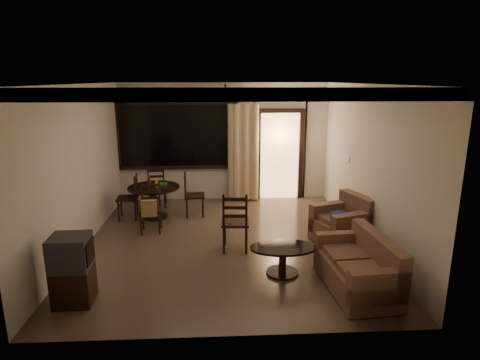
{
  "coord_description": "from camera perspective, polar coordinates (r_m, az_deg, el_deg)",
  "views": [
    {
      "loc": [
        -0.11,
        -6.79,
        2.89
      ],
      "look_at": [
        0.26,
        0.2,
        1.11
      ],
      "focal_mm": 30.0,
      "sensor_mm": 36.0,
      "label": 1
    }
  ],
  "objects": [
    {
      "name": "ground",
      "position": [
        7.38,
        -1.92,
        -8.8
      ],
      "size": [
        5.5,
        5.5,
        0.0
      ],
      "primitive_type": "plane",
      "color": "#7F6651",
      "rests_on": "ground"
    },
    {
      "name": "room_shell",
      "position": [
        8.65,
        1.71,
        7.22
      ],
      "size": [
        5.5,
        6.7,
        5.5
      ],
      "color": "beige",
      "rests_on": "ground"
    },
    {
      "name": "dining_table",
      "position": [
        8.66,
        -12.12,
        -1.83
      ],
      "size": [
        1.08,
        1.08,
        0.9
      ],
      "rotation": [
        0.0,
        0.0,
        0.07
      ],
      "color": "black",
      "rests_on": "ground"
    },
    {
      "name": "dining_chair_west",
      "position": [
        8.78,
        -15.55,
        -3.55
      ],
      "size": [
        0.45,
        0.45,
        0.95
      ],
      "rotation": [
        0.0,
        0.0,
        -1.5
      ],
      "color": "black",
      "rests_on": "ground"
    },
    {
      "name": "dining_chair_east",
      "position": [
        8.69,
        -6.54,
        -3.28
      ],
      "size": [
        0.45,
        0.45,
        0.95
      ],
      "rotation": [
        0.0,
        0.0,
        1.64
      ],
      "color": "black",
      "rests_on": "ground"
    },
    {
      "name": "dining_chair_south",
      "position": [
        7.92,
        -12.57,
        -5.15
      ],
      "size": [
        0.45,
        0.5,
        0.95
      ],
      "rotation": [
        0.0,
        0.0,
        0.07
      ],
      "color": "black",
      "rests_on": "ground"
    },
    {
      "name": "dining_chair_north",
      "position": [
        9.48,
        -11.65,
        -2.0
      ],
      "size": [
        0.45,
        0.45,
        0.95
      ],
      "rotation": [
        0.0,
        0.0,
        3.21
      ],
      "color": "black",
      "rests_on": "ground"
    },
    {
      "name": "tv_cabinet",
      "position": [
        5.77,
        -22.74,
        -11.69
      ],
      "size": [
        0.52,
        0.46,
        0.94
      ],
      "rotation": [
        0.0,
        0.0,
        0.04
      ],
      "color": "black",
      "rests_on": "ground"
    },
    {
      "name": "sofa",
      "position": [
        5.97,
        16.74,
        -12.02
      ],
      "size": [
        0.88,
        1.5,
        0.77
      ],
      "rotation": [
        0.0,
        0.0,
        0.08
      ],
      "color": "#432A1F",
      "rests_on": "ground"
    },
    {
      "name": "armchair",
      "position": [
        7.45,
        14.55,
        -6.11
      ],
      "size": [
        1.09,
        1.09,
        0.86
      ],
      "rotation": [
        0.0,
        0.0,
        0.34
      ],
      "color": "#432A1F",
      "rests_on": "ground"
    },
    {
      "name": "coffee_table",
      "position": [
        6.18,
        6.09,
        -10.65
      ],
      "size": [
        1.0,
        0.6,
        0.44
      ],
      "rotation": [
        0.0,
        0.0,
        -0.06
      ],
      "color": "black",
      "rests_on": "ground"
    },
    {
      "name": "side_chair",
      "position": [
        6.95,
        -0.68,
        -7.51
      ],
      "size": [
        0.49,
        0.49,
        1.05
      ],
      "rotation": [
        0.0,
        0.0,
        3.08
      ],
      "color": "black",
      "rests_on": "ground"
    }
  ]
}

